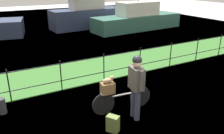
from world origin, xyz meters
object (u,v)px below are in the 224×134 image
(bicycle_main, at_px, (122,100))
(cyclist_person, at_px, (136,82))
(moored_boat_far, at_px, (137,19))
(wooden_crate, at_px, (108,88))
(mooring_bollard, at_px, (2,106))
(moored_boat_near, at_px, (87,16))
(terrier_dog, at_px, (108,80))
(backpack_on_paving, at_px, (113,124))

(bicycle_main, xyz_separation_m, cyclist_person, (0.12, -0.47, 0.68))
(moored_boat_far, bearing_deg, bicycle_main, -127.07)
(wooden_crate, xyz_separation_m, moored_boat_far, (7.14, 8.88, -0.03))
(bicycle_main, bearing_deg, mooring_bollard, 153.47)
(cyclist_person, xyz_separation_m, moored_boat_near, (3.72, 11.68, -0.12))
(terrier_dog, xyz_separation_m, backpack_on_paving, (-0.28, -0.72, -0.77))
(mooring_bollard, distance_m, moored_boat_far, 12.17)
(mooring_bollard, bearing_deg, moored_boat_near, 55.84)
(wooden_crate, distance_m, cyclist_person, 0.77)
(cyclist_person, xyz_separation_m, moored_boat_far, (6.62, 9.39, -0.29))
(terrier_dog, bearing_deg, backpack_on_paving, -111.07)
(bicycle_main, xyz_separation_m, backpack_on_paving, (-0.65, -0.68, -0.12))
(terrier_dog, xyz_separation_m, moored_boat_far, (7.11, 8.88, -0.25))
(backpack_on_paving, bearing_deg, moored_boat_far, 108.78)
(terrier_dog, distance_m, backpack_on_paving, 1.09)
(terrier_dog, bearing_deg, bicycle_main, -6.52)
(cyclist_person, bearing_deg, terrier_dog, 133.95)
(terrier_dog, distance_m, mooring_bollard, 2.90)
(wooden_crate, height_order, moored_boat_far, moored_boat_far)
(wooden_crate, relative_size, terrier_dog, 1.05)
(moored_boat_far, bearing_deg, terrier_dog, -128.69)
(wooden_crate, xyz_separation_m, mooring_bollard, (-2.42, 1.36, -0.53))
(mooring_bollard, height_order, moored_boat_near, moored_boat_near)
(moored_boat_near, bearing_deg, terrier_dog, -110.64)
(mooring_bollard, bearing_deg, bicycle_main, -26.53)
(cyclist_person, height_order, moored_boat_far, moored_boat_far)
(backpack_on_paving, distance_m, moored_boat_far, 12.13)
(backpack_on_paving, height_order, mooring_bollard, mooring_bollard)
(cyclist_person, distance_m, moored_boat_far, 11.49)
(terrier_dog, height_order, mooring_bollard, terrier_dog)
(cyclist_person, distance_m, mooring_bollard, 3.57)
(cyclist_person, height_order, moored_boat_near, moored_boat_near)
(bicycle_main, relative_size, backpack_on_paving, 4.21)
(backpack_on_paving, bearing_deg, wooden_crate, 127.07)
(cyclist_person, bearing_deg, moored_boat_far, 54.81)
(wooden_crate, bearing_deg, terrier_dog, -6.52)
(bicycle_main, distance_m, moored_boat_far, 11.19)
(cyclist_person, relative_size, mooring_bollard, 3.91)
(bicycle_main, distance_m, backpack_on_paving, 0.95)
(cyclist_person, bearing_deg, wooden_crate, 135.20)
(moored_boat_near, distance_m, moored_boat_far, 3.70)
(terrier_dog, xyz_separation_m, moored_boat_near, (4.21, 11.17, -0.08))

